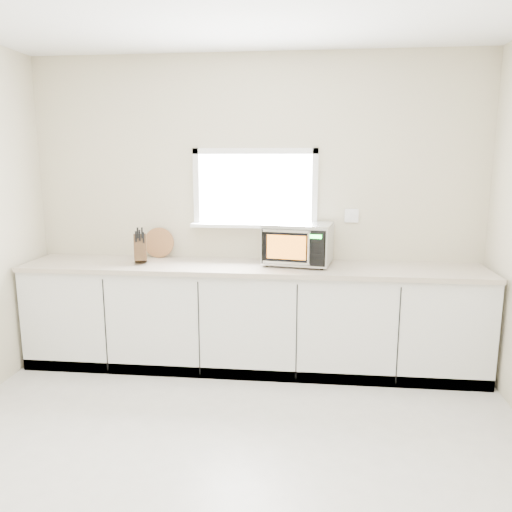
# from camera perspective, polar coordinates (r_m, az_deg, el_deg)

# --- Properties ---
(ground) EXTENTS (4.00, 4.00, 0.00)m
(ground) POSITION_cam_1_polar(r_m,az_deg,el_deg) (3.07, -4.60, -25.15)
(ground) COLOR beige
(ground) RESTS_ON ground
(back_wall) EXTENTS (4.00, 0.17, 2.70)m
(back_wall) POSITION_cam_1_polar(r_m,az_deg,el_deg) (4.47, -0.08, 5.34)
(back_wall) COLOR #C1B699
(back_wall) RESTS_ON ground
(cabinets) EXTENTS (3.92, 0.60, 0.88)m
(cabinets) POSITION_cam_1_polar(r_m,az_deg,el_deg) (4.38, -0.51, -7.18)
(cabinets) COLOR silver
(cabinets) RESTS_ON ground
(countertop) EXTENTS (3.92, 0.64, 0.04)m
(countertop) POSITION_cam_1_polar(r_m,az_deg,el_deg) (4.24, -0.54, -1.31)
(countertop) COLOR beige
(countertop) RESTS_ON cabinets
(microwave) EXTENTS (0.61, 0.52, 0.35)m
(microwave) POSITION_cam_1_polar(r_m,az_deg,el_deg) (4.26, 4.84, 1.50)
(microwave) COLOR black
(microwave) RESTS_ON countertop
(knife_block) EXTENTS (0.17, 0.24, 0.32)m
(knife_block) POSITION_cam_1_polar(r_m,az_deg,el_deg) (4.41, -13.08, 0.95)
(knife_block) COLOR #4C331B
(knife_block) RESTS_ON countertop
(cutting_board) EXTENTS (0.27, 0.07, 0.27)m
(cutting_board) POSITION_cam_1_polar(r_m,az_deg,el_deg) (4.64, -11.03, 1.52)
(cutting_board) COLOR #9A663B
(cutting_board) RESTS_ON countertop
(coffee_grinder) EXTENTS (0.14, 0.14, 0.21)m
(coffee_grinder) POSITION_cam_1_polar(r_m,az_deg,el_deg) (4.26, 2.10, 0.44)
(coffee_grinder) COLOR #B8BBC0
(coffee_grinder) RESTS_ON countertop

